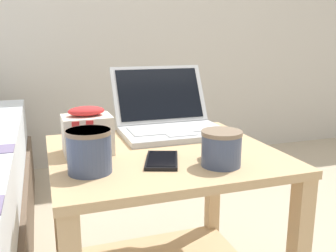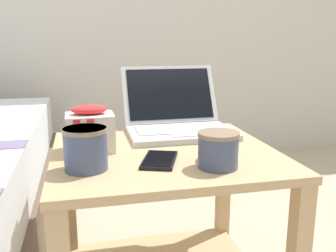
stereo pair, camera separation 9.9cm
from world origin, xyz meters
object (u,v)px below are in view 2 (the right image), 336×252
(mug_front_left, at_px, (86,146))
(laptop, at_px, (177,119))
(cell_phone, at_px, (160,160))
(snack_bag, at_px, (90,130))
(mug_front_right, at_px, (218,148))

(mug_front_left, bearing_deg, laptop, 45.03)
(cell_phone, bearing_deg, laptop, 67.39)
(snack_bag, bearing_deg, cell_phone, -40.22)
(laptop, height_order, snack_bag, laptop)
(laptop, height_order, cell_phone, laptop)
(mug_front_left, height_order, cell_phone, mug_front_left)
(laptop, xyz_separation_m, mug_front_right, (0.01, -0.36, 0.01))
(laptop, relative_size, snack_bag, 2.52)
(mug_front_right, height_order, snack_bag, snack_bag)
(laptop, xyz_separation_m, cell_phone, (-0.12, -0.29, -0.04))
(cell_phone, bearing_deg, mug_front_right, -28.18)
(laptop, height_order, mug_front_right, laptop)
(mug_front_left, relative_size, mug_front_right, 1.08)
(mug_front_right, distance_m, cell_phone, 0.15)
(mug_front_right, relative_size, cell_phone, 0.88)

